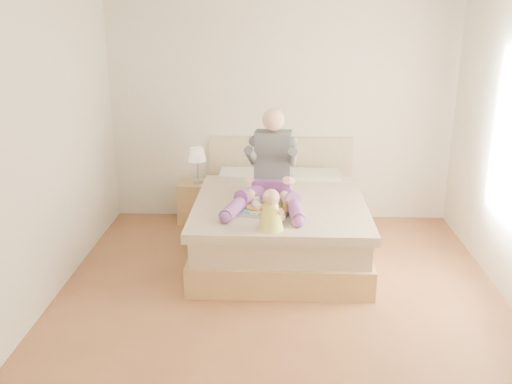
{
  "coord_description": "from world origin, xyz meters",
  "views": [
    {
      "loc": [
        -0.02,
        -4.51,
        2.48
      ],
      "look_at": [
        -0.23,
        0.67,
        0.77
      ],
      "focal_mm": 40.0,
      "sensor_mm": 36.0,
      "label": 1
    }
  ],
  "objects_px": {
    "bed": "(280,221)",
    "baby": "(271,213)",
    "tray": "(265,209)",
    "adult": "(271,173)",
    "nightstand": "(196,202)"
  },
  "relations": [
    {
      "from": "bed",
      "to": "tray",
      "type": "distance_m",
      "value": 0.63
    },
    {
      "from": "adult",
      "to": "baby",
      "type": "xyz_separation_m",
      "value": [
        0.02,
        -0.81,
        -0.12
      ]
    },
    {
      "from": "bed",
      "to": "baby",
      "type": "xyz_separation_m",
      "value": [
        -0.08,
        -0.95,
        0.44
      ]
    },
    {
      "from": "nightstand",
      "to": "baby",
      "type": "relative_size",
      "value": 1.31
    },
    {
      "from": "bed",
      "to": "nightstand",
      "type": "bearing_deg",
      "value": 141.48
    },
    {
      "from": "bed",
      "to": "adult",
      "type": "xyz_separation_m",
      "value": [
        -0.1,
        -0.14,
        0.56
      ]
    },
    {
      "from": "nightstand",
      "to": "tray",
      "type": "distance_m",
      "value": 1.62
    },
    {
      "from": "nightstand",
      "to": "adult",
      "type": "height_order",
      "value": "adult"
    },
    {
      "from": "tray",
      "to": "adult",
      "type": "bearing_deg",
      "value": 99.04
    },
    {
      "from": "bed",
      "to": "adult",
      "type": "bearing_deg",
      "value": -124.81
    },
    {
      "from": "nightstand",
      "to": "baby",
      "type": "bearing_deg",
      "value": -60.14
    },
    {
      "from": "nightstand",
      "to": "baby",
      "type": "distance_m",
      "value": 2.04
    },
    {
      "from": "bed",
      "to": "tray",
      "type": "relative_size",
      "value": 3.93
    },
    {
      "from": "bed",
      "to": "adult",
      "type": "distance_m",
      "value": 0.59
    },
    {
      "from": "nightstand",
      "to": "tray",
      "type": "height_order",
      "value": "tray"
    }
  ]
}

